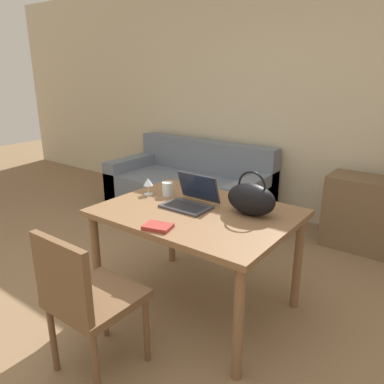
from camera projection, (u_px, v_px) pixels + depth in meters
The scene contains 10 objects.
ground_plane at pixel (118, 346), 2.35m from camera, with size 14.00×14.00×0.00m, color #846647.
wall_back at pixel (300, 99), 4.00m from camera, with size 10.00×0.06×2.70m.
dining_table at pixel (197, 222), 2.56m from camera, with size 1.28×0.96×0.75m.
chair at pixel (86, 296), 1.99m from camera, with size 0.44×0.44×0.88m.
couch at pixel (190, 188), 4.56m from camera, with size 1.94×0.95×0.82m.
laptop at pixel (192, 197), 2.60m from camera, with size 0.33×0.29×0.21m.
drinking_glass at pixel (167, 189), 2.81m from camera, with size 0.08×0.08×0.10m.
wine_glass at pixel (148, 183), 2.82m from camera, with size 0.07×0.07×0.13m.
handbag at pixel (251, 199), 2.42m from camera, with size 0.33×0.17×0.29m.
book at pixel (158, 227), 2.23m from camera, with size 0.19×0.16×0.02m.
Camera 1 is at (1.52, -1.27, 1.65)m, focal length 35.00 mm.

